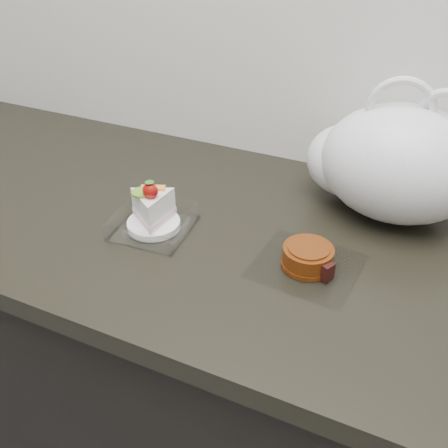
{
  "coord_description": "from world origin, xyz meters",
  "views": [
    {
      "loc": [
        0.21,
        0.99,
        1.43
      ],
      "look_at": [
        -0.09,
        1.64,
        0.94
      ],
      "focal_mm": 40.0,
      "sensor_mm": 36.0,
      "label": 1
    }
  ],
  "objects": [
    {
      "name": "plastic_bag",
      "position": [
        0.15,
        1.86,
        1.01
      ],
      "size": [
        0.33,
        0.24,
        0.27
      ],
      "rotation": [
        0.0,
        0.0,
        -0.05
      ],
      "color": "white",
      "rests_on": "counter"
    },
    {
      "name": "cake_tray",
      "position": [
        -0.22,
        1.62,
        0.93
      ],
      "size": [
        0.14,
        0.14,
        0.1
      ],
      "rotation": [
        0.0,
        0.0,
        0.09
      ],
      "color": "white",
      "rests_on": "counter"
    },
    {
      "name": "mooncake_wrap",
      "position": [
        0.07,
        1.64,
        0.92
      ],
      "size": [
        0.18,
        0.17,
        0.04
      ],
      "rotation": [
        0.0,
        0.0,
        0.1
      ],
      "color": "white",
      "rests_on": "counter"
    },
    {
      "name": "counter",
      "position": [
        0.0,
        1.69,
        0.45
      ],
      "size": [
        2.04,
        0.64,
        0.9
      ],
      "color": "black",
      "rests_on": "ground"
    }
  ]
}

